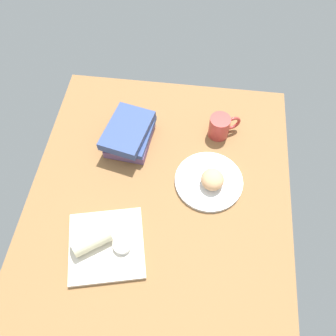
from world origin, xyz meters
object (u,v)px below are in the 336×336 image
object	(u,v)px
sauce_cup	(122,245)
round_plate	(209,181)
scone_pastry	(212,179)
square_plate	(107,246)
breakfast_wrap	(91,240)
book_stack	(129,134)
coffee_mug	(220,126)

from	to	relation	value
sauce_cup	round_plate	bearing A→B (deg)	-42.95
scone_pastry	square_plate	xyz separation A→B (cm)	(-26.17, 31.68, -3.51)
sauce_cup	scone_pastry	bearing A→B (deg)	-45.39
breakfast_wrap	book_stack	world-z (taller)	book_stack
square_plate	breakfast_wrap	xyz separation A→B (cm)	(-0.07, 4.20, 3.70)
scone_pastry	breakfast_wrap	world-z (taller)	breakfast_wrap
scone_pastry	coffee_mug	bearing A→B (deg)	-3.96
scone_pastry	coffee_mug	xyz separation A→B (cm)	(23.13, -1.60, 0.24)
round_plate	scone_pastry	bearing A→B (deg)	-140.01
breakfast_wrap	book_stack	size ratio (longest dim) A/B	0.52
breakfast_wrap	square_plate	bearing A→B (deg)	55.83
book_stack	scone_pastry	bearing A→B (deg)	-115.81
square_plate	breakfast_wrap	size ratio (longest dim) A/B	1.94
scone_pastry	sauce_cup	size ratio (longest dim) A/B	1.44
breakfast_wrap	sauce_cup	bearing A→B (deg)	55.83
square_plate	sauce_cup	world-z (taller)	sauce_cup
sauce_cup	breakfast_wrap	world-z (taller)	breakfast_wrap
scone_pastry	breakfast_wrap	distance (cm)	44.45
breakfast_wrap	scone_pastry	bearing A→B (deg)	91.00
coffee_mug	square_plate	bearing A→B (deg)	145.97
square_plate	coffee_mug	xyz separation A→B (cm)	(49.29, -33.28, 3.75)
square_plate	book_stack	xyz separation A→B (cm)	(41.47, -0.03, 3.76)
round_plate	book_stack	bearing A→B (deg)	65.29
breakfast_wrap	coffee_mug	world-z (taller)	coffee_mug
round_plate	book_stack	world-z (taller)	book_stack
round_plate	sauce_cup	bearing A→B (deg)	137.05
square_plate	scone_pastry	bearing A→B (deg)	-50.44
coffee_mug	sauce_cup	bearing A→B (deg)	150.33
book_stack	square_plate	bearing A→B (deg)	179.96
scone_pastry	coffee_mug	distance (cm)	23.18
round_plate	sauce_cup	size ratio (longest dim) A/B	4.10
square_plate	book_stack	distance (cm)	41.64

